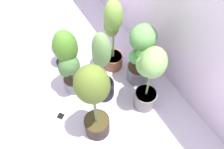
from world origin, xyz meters
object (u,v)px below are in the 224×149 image
at_px(hygrometer_box, 61,116).
at_px(floor_fan, 60,49).
at_px(potted_plant_front_left, 68,60).
at_px(potted_plant_back_center, 141,52).
at_px(potted_plant_back_left, 113,33).
at_px(potted_plant_back_right, 149,76).
at_px(potted_plant_center, 102,67).
at_px(potted_plant_front_right, 94,99).

relative_size(hygrometer_box, floor_fan, 0.30).
height_order(potted_plant_front_left, potted_plant_back_center, potted_plant_front_left).
bearing_deg(potted_plant_back_center, potted_plant_back_left, -154.51).
xyz_separation_m(potted_plant_back_right, potted_plant_back_left, (-0.62, -0.03, 0.01)).
xyz_separation_m(potted_plant_back_right, potted_plant_front_left, (-0.53, -0.56, -0.01)).
relative_size(potted_plant_back_center, floor_fan, 2.10).
relative_size(potted_plant_back_right, potted_plant_back_center, 1.10).
xyz_separation_m(potted_plant_center, potted_plant_front_left, (-0.22, -0.25, 0.02)).
height_order(potted_plant_front_right, floor_fan, potted_plant_front_right).
distance_m(potted_plant_back_left, potted_plant_back_center, 0.35).
distance_m(potted_plant_back_right, hygrometer_box, 1.00).
bearing_deg(potted_plant_back_left, potted_plant_back_right, 2.47).
xyz_separation_m(potted_plant_front_right, hygrometer_box, (-0.29, -0.27, -0.58)).
relative_size(potted_plant_center, potted_plant_back_center, 1.18).
height_order(potted_plant_back_left, potted_plant_front_left, potted_plant_back_left).
relative_size(potted_plant_back_center, potted_plant_front_right, 0.77).
height_order(potted_plant_back_right, hygrometer_box, potted_plant_back_right).
distance_m(potted_plant_back_left, hygrometer_box, 1.01).
distance_m(potted_plant_center, potted_plant_back_right, 0.45).
height_order(potted_plant_center, potted_plant_back_right, potted_plant_center).
height_order(potted_plant_back_right, potted_plant_back_center, potted_plant_back_right).
bearing_deg(hygrometer_box, floor_fan, 118.45).
bearing_deg(floor_fan, potted_plant_back_left, 120.57).
bearing_deg(potted_plant_front_left, potted_plant_front_right, 0.08).
bearing_deg(potted_plant_back_right, hygrometer_box, -108.07).
bearing_deg(potted_plant_back_left, potted_plant_back_center, 25.49).
bearing_deg(potted_plant_back_right, floor_fan, -150.27).
height_order(potted_plant_back_center, floor_fan, potted_plant_back_center).
height_order(potted_plant_back_left, hygrometer_box, potted_plant_back_left).
bearing_deg(floor_fan, potted_plant_center, 81.90).
xyz_separation_m(potted_plant_center, potted_plant_front_right, (0.33, -0.25, 0.13)).
bearing_deg(potted_plant_front_left, potted_plant_center, 49.23).
distance_m(potted_plant_center, potted_plant_front_right, 0.44).
xyz_separation_m(potted_plant_back_left, hygrometer_box, (0.34, -0.81, -0.49)).
bearing_deg(potted_plant_front_right, potted_plant_back_center, 115.24).
bearing_deg(potted_plant_front_left, floor_fan, 175.15).
distance_m(potted_plant_back_left, floor_fan, 0.65).
xyz_separation_m(potted_plant_back_center, floor_fan, (-0.62, -0.65, -0.19)).
bearing_deg(potted_plant_back_left, potted_plant_front_left, -81.15).
relative_size(potted_plant_back_right, potted_plant_front_right, 0.85).
bearing_deg(potted_plant_back_left, floor_fan, -121.77).
relative_size(potted_plant_back_left, floor_fan, 2.52).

